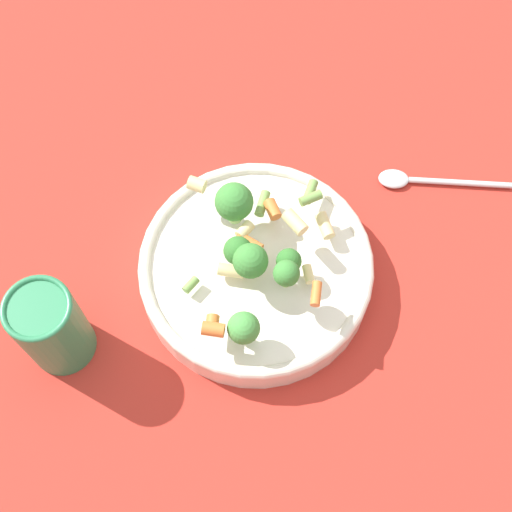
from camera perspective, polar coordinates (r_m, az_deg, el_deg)
ground_plane at (r=0.80m, az=0.00°, el=-1.74°), size 3.00×3.00×0.00m
bowl at (r=0.78m, az=0.00°, el=-1.06°), size 0.25×0.25×0.04m
pasta_salad at (r=0.73m, az=-0.35°, el=0.49°), size 0.21×0.17×0.06m
cup at (r=0.74m, az=-16.09°, el=-5.47°), size 0.07×0.07×0.11m
spoon at (r=0.87m, az=12.94°, el=5.92°), size 0.06×0.16×0.01m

